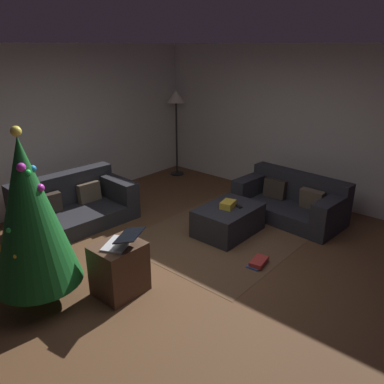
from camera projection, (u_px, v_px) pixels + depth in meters
name	position (u px, v px, depth m)	size (l,w,h in m)	color
ground_plane	(189.00, 271.00, 4.69)	(6.40, 6.40, 0.00)	brown
rear_partition	(41.00, 130.00, 6.14)	(6.40, 0.12, 2.60)	beige
corner_partition	(313.00, 126.00, 6.45)	(0.12, 6.40, 2.60)	beige
couch_left	(73.00, 206.00, 5.87)	(1.73, 1.08, 0.72)	#26262B
couch_right	(291.00, 201.00, 6.06)	(0.96, 1.70, 0.68)	#26262B
ottoman	(228.00, 220.00, 5.57)	(0.96, 0.67, 0.41)	#26262B
gift_box	(228.00, 204.00, 5.47)	(0.24, 0.17, 0.09)	gold
tv_remote	(238.00, 206.00, 5.51)	(0.05, 0.16, 0.02)	black
christmas_tree	(29.00, 213.00, 3.78)	(0.89, 0.89, 1.89)	brown
side_table	(119.00, 269.00, 4.20)	(0.52, 0.44, 0.59)	#4C3323
laptop	(122.00, 241.00, 4.06)	(0.49, 0.50, 0.17)	silver
book_stack	(258.00, 262.00, 4.80)	(0.31, 0.21, 0.08)	#2D5193
corner_lamp	(176.00, 103.00, 7.65)	(0.36, 0.36, 1.74)	black
area_rug	(228.00, 232.00, 5.64)	(2.60, 2.00, 0.01)	brown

